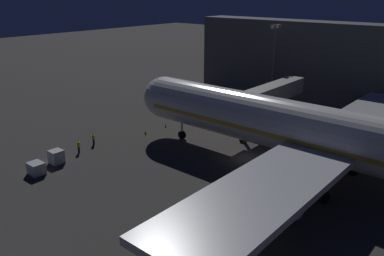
{
  "coord_description": "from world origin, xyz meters",
  "views": [
    {
      "loc": [
        40.14,
        25.04,
        20.69
      ],
      "look_at": [
        3.0,
        -6.76,
        3.5
      ],
      "focal_mm": 36.78,
      "sensor_mm": 36.0,
      "label": 1
    }
  ],
  "objects_px": {
    "jet_bridge": "(264,96)",
    "traffic_cone_nose_port": "(166,125)",
    "apron_floodlight_mast": "(274,58)",
    "ground_crew_near_nose_gear": "(78,146)",
    "baggage_container_spare": "(36,168)",
    "baggage_container_far_row": "(56,157)",
    "airliner_at_gate": "(341,140)",
    "ground_crew_under_port_wing": "(93,138)",
    "traffic_cone_nose_starboard": "(145,132)"
  },
  "relations": [
    {
      "from": "apron_floodlight_mast",
      "to": "traffic_cone_nose_port",
      "type": "xyz_separation_m",
      "value": [
        23.3,
        -5.69,
        -8.49
      ]
    },
    {
      "from": "apron_floodlight_mast",
      "to": "traffic_cone_nose_starboard",
      "type": "height_order",
      "value": "apron_floodlight_mast"
    },
    {
      "from": "airliner_at_gate",
      "to": "baggage_container_far_row",
      "type": "bearing_deg",
      "value": -60.23
    },
    {
      "from": "airliner_at_gate",
      "to": "apron_floodlight_mast",
      "type": "height_order",
      "value": "airliner_at_gate"
    },
    {
      "from": "jet_bridge",
      "to": "traffic_cone_nose_port",
      "type": "relative_size",
      "value": 33.31
    },
    {
      "from": "ground_crew_near_nose_gear",
      "to": "ground_crew_under_port_wing",
      "type": "distance_m",
      "value": 3.2
    },
    {
      "from": "baggage_container_far_row",
      "to": "ground_crew_near_nose_gear",
      "type": "height_order",
      "value": "ground_crew_near_nose_gear"
    },
    {
      "from": "airliner_at_gate",
      "to": "baggage_container_far_row",
      "type": "height_order",
      "value": "airliner_at_gate"
    },
    {
      "from": "jet_bridge",
      "to": "apron_floodlight_mast",
      "type": "distance_m",
      "value": 17.3
    },
    {
      "from": "airliner_at_gate",
      "to": "jet_bridge",
      "type": "xyz_separation_m",
      "value": [
        -10.08,
        -15.45,
        0.12
      ]
    },
    {
      "from": "airliner_at_gate",
      "to": "baggage_container_spare",
      "type": "height_order",
      "value": "airliner_at_gate"
    },
    {
      "from": "baggage_container_spare",
      "to": "traffic_cone_nose_port",
      "type": "bearing_deg",
      "value": -179.47
    },
    {
      "from": "apron_floodlight_mast",
      "to": "baggage_container_spare",
      "type": "height_order",
      "value": "apron_floodlight_mast"
    },
    {
      "from": "jet_bridge",
      "to": "ground_crew_near_nose_gear",
      "type": "bearing_deg",
      "value": -32.38
    },
    {
      "from": "apron_floodlight_mast",
      "to": "baggage_container_spare",
      "type": "bearing_deg",
      "value": -6.88
    },
    {
      "from": "airliner_at_gate",
      "to": "ground_crew_under_port_wing",
      "type": "distance_m",
      "value": 32.78
    },
    {
      "from": "baggage_container_far_row",
      "to": "traffic_cone_nose_starboard",
      "type": "height_order",
      "value": "baggage_container_far_row"
    },
    {
      "from": "baggage_container_far_row",
      "to": "baggage_container_spare",
      "type": "relative_size",
      "value": 0.89
    },
    {
      "from": "baggage_container_spare",
      "to": "ground_crew_under_port_wing",
      "type": "distance_m",
      "value": 10.54
    },
    {
      "from": "jet_bridge",
      "to": "ground_crew_near_nose_gear",
      "type": "distance_m",
      "value": 27.61
    },
    {
      "from": "apron_floodlight_mast",
      "to": "baggage_container_far_row",
      "type": "bearing_deg",
      "value": -8.77
    },
    {
      "from": "ground_crew_under_port_wing",
      "to": "jet_bridge",
      "type": "bearing_deg",
      "value": 142.14
    },
    {
      "from": "ground_crew_near_nose_gear",
      "to": "traffic_cone_nose_starboard",
      "type": "xyz_separation_m",
      "value": [
        -10.69,
        1.63,
        -0.7
      ]
    },
    {
      "from": "baggage_container_far_row",
      "to": "ground_crew_under_port_wing",
      "type": "bearing_deg",
      "value": -165.96
    },
    {
      "from": "traffic_cone_nose_starboard",
      "to": "ground_crew_under_port_wing",
      "type": "bearing_deg",
      "value": -18.39
    },
    {
      "from": "traffic_cone_nose_port",
      "to": "traffic_cone_nose_starboard",
      "type": "distance_m",
      "value": 4.4
    },
    {
      "from": "baggage_container_far_row",
      "to": "airliner_at_gate",
      "type": "bearing_deg",
      "value": 119.77
    },
    {
      "from": "jet_bridge",
      "to": "ground_crew_near_nose_gear",
      "type": "relative_size",
      "value": 10.31
    },
    {
      "from": "baggage_container_far_row",
      "to": "traffic_cone_nose_port",
      "type": "height_order",
      "value": "baggage_container_far_row"
    },
    {
      "from": "apron_floodlight_mast",
      "to": "ground_crew_near_nose_gear",
      "type": "height_order",
      "value": "apron_floodlight_mast"
    },
    {
      "from": "baggage_container_far_row",
      "to": "ground_crew_near_nose_gear",
      "type": "distance_m",
      "value": 3.9
    },
    {
      "from": "jet_bridge",
      "to": "traffic_cone_nose_port",
      "type": "bearing_deg",
      "value": -58.65
    },
    {
      "from": "apron_floodlight_mast",
      "to": "traffic_cone_nose_port",
      "type": "relative_size",
      "value": 26.84
    },
    {
      "from": "jet_bridge",
      "to": "baggage_container_spare",
      "type": "relative_size",
      "value": 9.68
    },
    {
      "from": "ground_crew_near_nose_gear",
      "to": "traffic_cone_nose_port",
      "type": "xyz_separation_m",
      "value": [
        -15.09,
        1.63,
        -0.7
      ]
    },
    {
      "from": "baggage_container_spare",
      "to": "ground_crew_under_port_wing",
      "type": "bearing_deg",
      "value": -164.94
    },
    {
      "from": "traffic_cone_nose_starboard",
      "to": "jet_bridge",
      "type": "bearing_deg",
      "value": 133.51
    },
    {
      "from": "baggage_container_spare",
      "to": "baggage_container_far_row",
      "type": "bearing_deg",
      "value": -162.84
    },
    {
      "from": "apron_floodlight_mast",
      "to": "ground_crew_under_port_wing",
      "type": "height_order",
      "value": "apron_floodlight_mast"
    },
    {
      "from": "apron_floodlight_mast",
      "to": "baggage_container_spare",
      "type": "relative_size",
      "value": 7.8
    },
    {
      "from": "ground_crew_near_nose_gear",
      "to": "ground_crew_under_port_wing",
      "type": "xyz_separation_m",
      "value": [
        -3.06,
        -0.91,
        -0.05
      ]
    },
    {
      "from": "airliner_at_gate",
      "to": "baggage_container_spare",
      "type": "relative_size",
      "value": 31.66
    },
    {
      "from": "ground_crew_near_nose_gear",
      "to": "apron_floodlight_mast",
      "type": "bearing_deg",
      "value": 169.2
    },
    {
      "from": "airliner_at_gate",
      "to": "ground_crew_near_nose_gear",
      "type": "xyz_separation_m",
      "value": [
        12.89,
        -30.01,
        -4.62
      ]
    },
    {
      "from": "jet_bridge",
      "to": "ground_crew_under_port_wing",
      "type": "height_order",
      "value": "jet_bridge"
    },
    {
      "from": "baggage_container_far_row",
      "to": "traffic_cone_nose_port",
      "type": "xyz_separation_m",
      "value": [
        -18.9,
        0.81,
        -0.57
      ]
    },
    {
      "from": "apron_floodlight_mast",
      "to": "jet_bridge",
      "type": "bearing_deg",
      "value": 25.17
    },
    {
      "from": "ground_crew_near_nose_gear",
      "to": "ground_crew_under_port_wing",
      "type": "relative_size",
      "value": 1.05
    },
    {
      "from": "baggage_container_far_row",
      "to": "baggage_container_spare",
      "type": "bearing_deg",
      "value": 17.16
    },
    {
      "from": "baggage_container_spare",
      "to": "ground_crew_under_port_wing",
      "type": "relative_size",
      "value": 1.12
    }
  ]
}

